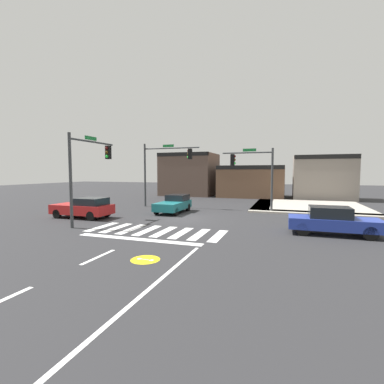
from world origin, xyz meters
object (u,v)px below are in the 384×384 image
(traffic_signal_northwest, at_px, (164,163))
(car_blue, at_px, (332,221))
(traffic_signal_northeast, at_px, (253,168))
(traffic_signal_southwest, at_px, (89,163))
(car_teal, at_px, (174,204))
(car_red, at_px, (84,208))

(traffic_signal_northwest, bearing_deg, car_blue, -29.48)
(traffic_signal_northwest, xyz_separation_m, traffic_signal_northeast, (8.31, -0.18, -0.49))
(traffic_signal_northeast, relative_size, car_blue, 1.18)
(traffic_signal_southwest, bearing_deg, car_teal, -28.04)
(car_blue, xyz_separation_m, car_red, (-16.27, 0.11, -0.01))
(traffic_signal_northwest, height_order, car_red, traffic_signal_northwest)
(traffic_signal_southwest, xyz_separation_m, car_teal, (3.32, 6.24, -3.22))
(traffic_signal_southwest, bearing_deg, car_blue, -84.21)
(car_red, bearing_deg, traffic_signal_northwest, -111.91)
(car_blue, bearing_deg, car_red, -0.40)
(traffic_signal_northeast, height_order, traffic_signal_southwest, traffic_signal_southwest)
(car_red, bearing_deg, traffic_signal_northeast, -147.39)
(traffic_signal_southwest, relative_size, car_teal, 1.38)
(car_red, bearing_deg, traffic_signal_southwest, 139.05)
(traffic_signal_southwest, distance_m, car_red, 3.99)
(traffic_signal_northwest, distance_m, car_blue, 15.65)
(traffic_signal_northeast, distance_m, car_blue, 9.34)
(traffic_signal_northwest, xyz_separation_m, car_blue, (13.30, -7.52, -3.42))
(traffic_signal_northeast, bearing_deg, traffic_signal_northwest, -1.26)
(traffic_signal_northwest, height_order, car_blue, traffic_signal_northwest)
(traffic_signal_northeast, bearing_deg, traffic_signal_southwest, 42.90)
(car_teal, xyz_separation_m, car_red, (-5.14, -4.66, 0.04))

